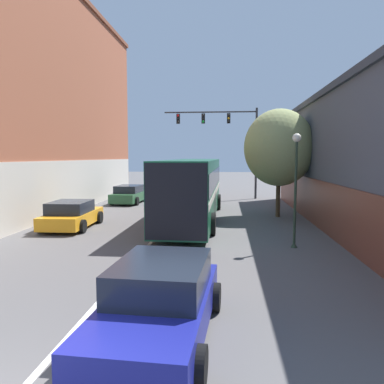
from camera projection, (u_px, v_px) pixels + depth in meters
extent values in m
cube|color=silver|center=(169.00, 222.00, 19.80)|extent=(0.14, 42.94, 0.01)
cube|color=#995138|center=(5.00, 97.00, 22.33)|extent=(7.48, 28.12, 13.96)
cube|color=beige|center=(67.00, 187.00, 22.50)|extent=(0.24, 27.55, 3.20)
cube|color=brown|center=(320.00, 204.00, 18.11)|extent=(0.24, 24.81, 2.30)
cube|color=#145133|center=(193.00, 188.00, 20.33)|extent=(2.58, 12.95, 3.04)
cube|color=black|center=(193.00, 178.00, 20.28)|extent=(2.62, 12.70, 0.97)
cube|color=beige|center=(193.00, 192.00, 20.35)|extent=(2.61, 12.83, 0.30)
cube|color=black|center=(176.00, 202.00, 13.95)|extent=(2.37, 0.09, 2.92)
cylinder|color=black|center=(180.00, 201.00, 24.54)|extent=(0.31, 1.00, 1.00)
cylinder|color=black|center=(218.00, 202.00, 24.29)|extent=(0.31, 1.00, 1.00)
cylinder|color=black|center=(156.00, 223.00, 16.60)|extent=(0.31, 1.00, 1.00)
cylinder|color=black|center=(212.00, 224.00, 16.35)|extent=(0.31, 1.00, 1.00)
cube|color=navy|center=(159.00, 312.00, 7.09)|extent=(2.10, 4.60, 0.64)
cube|color=black|center=(162.00, 276.00, 7.29)|extent=(1.83, 2.43, 0.61)
cylinder|color=black|center=(133.00, 292.00, 8.62)|extent=(0.26, 0.64, 0.63)
cylinder|color=black|center=(215.00, 297.00, 8.33)|extent=(0.26, 0.64, 0.63)
cylinder|color=black|center=(79.00, 356.00, 5.87)|extent=(0.26, 0.64, 0.63)
cylinder|color=black|center=(199.00, 366.00, 5.59)|extent=(0.26, 0.64, 0.63)
cube|color=#285633|center=(130.00, 196.00, 27.82)|extent=(2.00, 4.47, 0.64)
cube|color=black|center=(129.00, 189.00, 27.55)|extent=(1.74, 2.36, 0.52)
cylinder|color=black|center=(124.00, 197.00, 29.30)|extent=(0.25, 0.62, 0.60)
cylinder|color=black|center=(147.00, 197.00, 29.04)|extent=(0.25, 0.62, 0.60)
cylinder|color=black|center=(112.00, 201.00, 26.63)|extent=(0.25, 0.62, 0.60)
cylinder|color=black|center=(137.00, 201.00, 26.36)|extent=(0.25, 0.62, 0.60)
cube|color=orange|center=(72.00, 218.00, 18.12)|extent=(1.99, 4.15, 0.59)
cube|color=black|center=(70.00, 207.00, 17.86)|extent=(1.77, 2.18, 0.55)
cylinder|color=black|center=(63.00, 217.00, 19.45)|extent=(0.24, 0.62, 0.62)
cylinder|color=black|center=(100.00, 217.00, 19.34)|extent=(0.24, 0.62, 0.62)
cylinder|color=black|center=(41.00, 226.00, 16.93)|extent=(0.24, 0.62, 0.62)
cylinder|color=black|center=(83.00, 226.00, 16.82)|extent=(0.24, 0.62, 0.62)
cylinder|color=#333338|center=(256.00, 154.00, 30.33)|extent=(0.18, 0.18, 7.34)
cylinder|color=#333338|center=(210.00, 112.00, 30.36)|extent=(7.49, 0.12, 0.12)
cube|color=black|center=(229.00, 118.00, 30.27)|extent=(0.28, 0.24, 0.80)
sphere|color=black|center=(229.00, 115.00, 30.10)|extent=(0.18, 0.18, 0.18)
sphere|color=orange|center=(229.00, 118.00, 30.12)|extent=(0.18, 0.18, 0.18)
sphere|color=black|center=(229.00, 121.00, 30.14)|extent=(0.18, 0.18, 0.18)
cube|color=black|center=(203.00, 119.00, 30.46)|extent=(0.28, 0.24, 0.80)
sphere|color=black|center=(203.00, 115.00, 30.28)|extent=(0.18, 0.18, 0.18)
sphere|color=black|center=(203.00, 118.00, 30.31)|extent=(0.18, 0.18, 0.18)
sphere|color=green|center=(203.00, 121.00, 30.33)|extent=(0.18, 0.18, 0.18)
cube|color=black|center=(178.00, 119.00, 30.64)|extent=(0.28, 0.24, 0.80)
sphere|color=red|center=(178.00, 116.00, 30.47)|extent=(0.18, 0.18, 0.18)
sphere|color=black|center=(178.00, 119.00, 30.49)|extent=(0.18, 0.18, 0.18)
sphere|color=black|center=(178.00, 122.00, 30.51)|extent=(0.18, 0.18, 0.18)
cone|color=#233323|center=(294.00, 245.00, 14.18)|extent=(0.26, 0.26, 0.20)
cylinder|color=#233323|center=(295.00, 195.00, 14.00)|extent=(0.10, 0.10, 4.02)
sphere|color=#EFE5CC|center=(297.00, 138.00, 13.80)|extent=(0.32, 0.32, 0.32)
cylinder|color=#4C3823|center=(278.00, 197.00, 21.30)|extent=(0.24, 0.24, 2.26)
ellipsoid|color=#99A366|center=(279.00, 148.00, 21.03)|extent=(3.93, 3.54, 4.33)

